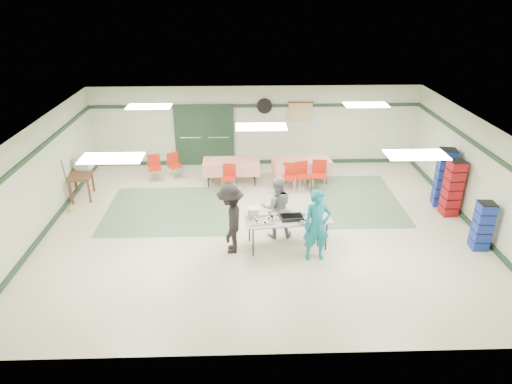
{
  "coord_description": "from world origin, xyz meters",
  "views": [
    {
      "loc": [
        -0.45,
        -10.4,
        5.83
      ],
      "look_at": [
        -0.13,
        -0.3,
        1.12
      ],
      "focal_mm": 32.0,
      "sensor_mm": 36.0,
      "label": 1
    }
  ],
  "objects_px": {
    "volunteer_grey": "(277,207)",
    "chair_a": "(302,173)",
    "office_printer": "(84,163)",
    "chair_loose_a": "(174,163)",
    "crate_stack_blue_a": "(444,178)",
    "broom": "(67,185)",
    "dining_table_b": "(231,166)",
    "chair_d": "(229,175)",
    "chair_loose_b": "(154,165)",
    "dining_table_a": "(302,165)",
    "volunteer_dark": "(231,219)",
    "serving_table": "(288,219)",
    "chair_b": "(289,174)",
    "crate_stack_blue_b": "(482,226)",
    "printer_table": "(81,177)",
    "chair_c": "(319,172)",
    "crate_stack_red": "(453,188)",
    "volunteer_teal": "(317,226)"
  },
  "relations": [
    {
      "from": "volunteer_grey",
      "to": "chair_a",
      "type": "distance_m",
      "value": 2.93
    },
    {
      "from": "office_printer",
      "to": "chair_loose_a",
      "type": "bearing_deg",
      "value": 29.97
    },
    {
      "from": "crate_stack_blue_a",
      "to": "broom",
      "type": "relative_size",
      "value": 1.12
    },
    {
      "from": "dining_table_b",
      "to": "chair_d",
      "type": "distance_m",
      "value": 0.58
    },
    {
      "from": "volunteer_grey",
      "to": "chair_loose_b",
      "type": "xyz_separation_m",
      "value": [
        -3.61,
        3.6,
        -0.27
      ]
    },
    {
      "from": "dining_table_a",
      "to": "dining_table_b",
      "type": "bearing_deg",
      "value": 172.11
    },
    {
      "from": "volunteer_dark",
      "to": "serving_table",
      "type": "bearing_deg",
      "value": 100.31
    },
    {
      "from": "chair_b",
      "to": "crate_stack_blue_b",
      "type": "relative_size",
      "value": 0.71
    },
    {
      "from": "printer_table",
      "to": "chair_c",
      "type": "bearing_deg",
      "value": -5.92
    },
    {
      "from": "serving_table",
      "to": "crate_stack_red",
      "type": "xyz_separation_m",
      "value": [
        4.56,
        1.48,
        0.07
      ]
    },
    {
      "from": "dining_table_b",
      "to": "crate_stack_blue_a",
      "type": "bearing_deg",
      "value": -17.41
    },
    {
      "from": "chair_c",
      "to": "chair_loose_b",
      "type": "xyz_separation_m",
      "value": [
        -5.11,
        0.84,
        -0.05
      ]
    },
    {
      "from": "chair_a",
      "to": "crate_stack_blue_a",
      "type": "xyz_separation_m",
      "value": [
        3.81,
        -1.16,
        0.29
      ]
    },
    {
      "from": "chair_c",
      "to": "chair_loose_a",
      "type": "bearing_deg",
      "value": 173.41
    },
    {
      "from": "chair_b",
      "to": "broom",
      "type": "bearing_deg",
      "value": -160.27
    },
    {
      "from": "volunteer_grey",
      "to": "volunteer_dark",
      "type": "bearing_deg",
      "value": 27.82
    },
    {
      "from": "dining_table_b",
      "to": "printer_table",
      "type": "bearing_deg",
      "value": -169.08
    },
    {
      "from": "chair_d",
      "to": "chair_loose_a",
      "type": "xyz_separation_m",
      "value": [
        -1.78,
        1.04,
        0.0
      ]
    },
    {
      "from": "volunteer_teal",
      "to": "dining_table_b",
      "type": "height_order",
      "value": "volunteer_teal"
    },
    {
      "from": "chair_a",
      "to": "broom",
      "type": "xyz_separation_m",
      "value": [
        -6.57,
        -1.18,
        0.23
      ]
    },
    {
      "from": "chair_c",
      "to": "chair_b",
      "type": "bearing_deg",
      "value": -173.23
    },
    {
      "from": "chair_d",
      "to": "volunteer_teal",
      "type": "bearing_deg",
      "value": -50.96
    },
    {
      "from": "volunteer_dark",
      "to": "crate_stack_blue_a",
      "type": "bearing_deg",
      "value": 113.68
    },
    {
      "from": "crate_stack_blue_a",
      "to": "chair_d",
      "type": "bearing_deg",
      "value": 169.09
    },
    {
      "from": "chair_a",
      "to": "printer_table",
      "type": "relative_size",
      "value": 0.86
    },
    {
      "from": "volunteer_grey",
      "to": "crate_stack_blue_a",
      "type": "distance_m",
      "value": 5.04
    },
    {
      "from": "crate_stack_red",
      "to": "crate_stack_blue_b",
      "type": "xyz_separation_m",
      "value": [
        0.0,
        -1.74,
        -0.18
      ]
    },
    {
      "from": "crate_stack_blue_b",
      "to": "chair_d",
      "type": "bearing_deg",
      "value": 149.88
    },
    {
      "from": "chair_a",
      "to": "chair_b",
      "type": "distance_m",
      "value": 0.39
    },
    {
      "from": "serving_table",
      "to": "volunteer_teal",
      "type": "distance_m",
      "value": 0.83
    },
    {
      "from": "office_printer",
      "to": "broom",
      "type": "height_order",
      "value": "broom"
    },
    {
      "from": "broom",
      "to": "volunteer_grey",
      "type": "bearing_deg",
      "value": -29.16
    },
    {
      "from": "chair_d",
      "to": "crate_stack_blue_b",
      "type": "relative_size",
      "value": 0.69
    },
    {
      "from": "printer_table",
      "to": "chair_a",
      "type": "bearing_deg",
      "value": -5.74
    },
    {
      "from": "dining_table_b",
      "to": "chair_loose_a",
      "type": "xyz_separation_m",
      "value": [
        -1.85,
        0.47,
        -0.06
      ]
    },
    {
      "from": "crate_stack_blue_b",
      "to": "printer_table",
      "type": "relative_size",
      "value": 1.17
    },
    {
      "from": "serving_table",
      "to": "chair_c",
      "type": "bearing_deg",
      "value": 62.37
    },
    {
      "from": "volunteer_dark",
      "to": "crate_stack_red",
      "type": "bearing_deg",
      "value": 108.48
    },
    {
      "from": "chair_loose_a",
      "to": "serving_table",
      "type": "bearing_deg",
      "value": -85.62
    },
    {
      "from": "dining_table_b",
      "to": "broom",
      "type": "bearing_deg",
      "value": -159.67
    },
    {
      "from": "dining_table_a",
      "to": "broom",
      "type": "xyz_separation_m",
      "value": [
        -6.63,
        -1.75,
        0.21
      ]
    },
    {
      "from": "volunteer_teal",
      "to": "chair_a",
      "type": "relative_size",
      "value": 1.92
    },
    {
      "from": "chair_d",
      "to": "chair_loose_b",
      "type": "relative_size",
      "value": 0.98
    },
    {
      "from": "volunteer_grey",
      "to": "serving_table",
      "type": "bearing_deg",
      "value": 111.8
    },
    {
      "from": "dining_table_b",
      "to": "volunteer_teal",
      "type": "bearing_deg",
      "value": -66.68
    },
    {
      "from": "dining_table_b",
      "to": "chair_c",
      "type": "relative_size",
      "value": 1.89
    },
    {
      "from": "crate_stack_blue_b",
      "to": "broom",
      "type": "bearing_deg",
      "value": 167.43
    },
    {
      "from": "crate_stack_blue_a",
      "to": "volunteer_grey",
      "type": "bearing_deg",
      "value": -161.64
    },
    {
      "from": "volunteer_teal",
      "to": "office_printer",
      "type": "bearing_deg",
      "value": 143.48
    },
    {
      "from": "crate_stack_blue_b",
      "to": "chair_loose_a",
      "type": "bearing_deg",
      "value": 149.86
    }
  ]
}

